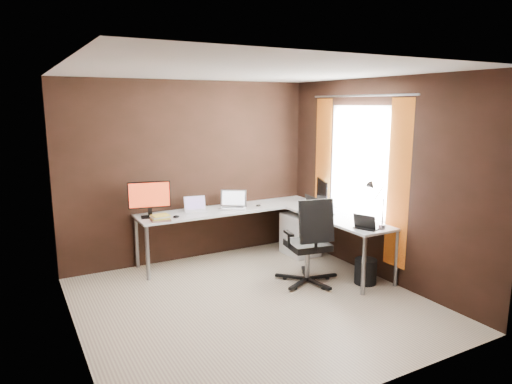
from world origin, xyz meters
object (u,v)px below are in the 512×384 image
drawer_pedestal (300,234)px  laptop_white (195,208)px  desk_lamp (375,199)px  laptop_silver (233,204)px  laptop_black_small (366,225)px  monitor_right (322,193)px  office_chair (309,258)px  wastebasket (365,271)px  laptop_black_big (317,209)px  monitor_left (149,197)px  book_stack (160,218)px

drawer_pedestal → laptop_white: 1.59m
desk_lamp → laptop_silver: bearing=139.2°
laptop_white → desk_lamp: bearing=-40.4°
laptop_black_small → desk_lamp: desk_lamp is taller
monitor_right → laptop_black_small: monitor_right is taller
office_chair → wastebasket: office_chair is taller
drawer_pedestal → laptop_black_big: size_ratio=1.51×
monitor_left → laptop_white: 0.68m
book_stack → desk_lamp: bearing=-37.1°
monitor_right → laptop_black_small: size_ratio=1.48×
desk_lamp → laptop_black_small: bearing=-179.5°
drawer_pedestal → wastebasket: 1.33m
laptop_white → laptop_black_small: size_ratio=1.01×
drawer_pedestal → monitor_left: (-2.10, 0.39, 0.69)m
drawer_pedestal → laptop_silver: size_ratio=1.33×
drawer_pedestal → laptop_silver: 1.10m
wastebasket → office_chair: bearing=150.2°
laptop_silver → wastebasket: (0.99, -1.67, -0.63)m
monitor_left → laptop_black_big: 2.22m
monitor_left → laptop_black_small: monitor_left is taller
book_stack → office_chair: office_chair is taller
office_chair → laptop_black_small: bearing=-30.7°
laptop_silver → laptop_black_small: size_ratio=1.40×
monitor_right → laptop_silver: size_ratio=1.06×
laptop_black_big → desk_lamp: 1.01m
laptop_black_big → laptop_black_small: bearing=-170.3°
monitor_right → office_chair: monitor_right is taller
monitor_left → monitor_right: size_ratio=1.12×
monitor_right → office_chair: (-0.65, -0.63, -0.65)m
monitor_right → laptop_black_small: (-0.15, -1.06, -0.20)m
monitor_left → laptop_white: (0.64, 0.03, -0.22)m
drawer_pedestal → desk_lamp: size_ratio=1.05×
drawer_pedestal → laptop_black_big: laptop_black_big is taller
book_stack → desk_lamp: 2.65m
laptop_white → laptop_black_big: bearing=-22.9°
laptop_silver → laptop_black_big: bearing=-11.7°
laptop_black_big → desk_lamp: desk_lamp is taller
laptop_white → book_stack: size_ratio=1.29×
laptop_silver → desk_lamp: desk_lamp is taller
laptop_white → office_chair: size_ratio=0.30×
laptop_black_big → laptop_black_small: size_ratio=1.23×
book_stack → monitor_left: bearing=103.9°
laptop_silver → laptop_black_small: (0.88, -1.76, -0.01)m
monitor_left → wastebasket: (2.17, -1.71, -0.84)m
desk_lamp → office_chair: bearing=162.4°
monitor_left → monitor_right: (2.21, -0.74, -0.02)m
drawer_pedestal → desk_lamp: desk_lamp is taller
drawer_pedestal → desk_lamp: 1.64m
monitor_left → wastebasket: bearing=-26.9°
laptop_silver → laptop_black_small: 1.97m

